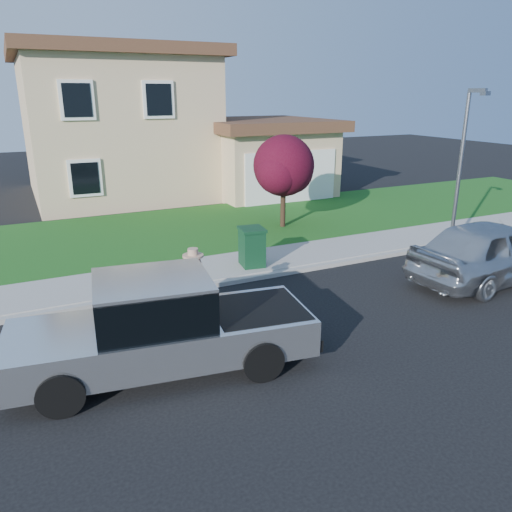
{
  "coord_description": "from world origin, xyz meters",
  "views": [
    {
      "loc": [
        -4.75,
        -8.6,
        4.86
      ],
      "look_at": [
        0.13,
        1.46,
        1.2
      ],
      "focal_mm": 35.0,
      "sensor_mm": 36.0,
      "label": 1
    }
  ],
  "objects": [
    {
      "name": "curb",
      "position": [
        1.0,
        2.9,
        0.06
      ],
      "size": [
        40.0,
        0.2,
        0.12
      ],
      "primitive_type": "cube",
      "color": "gray",
      "rests_on": "ground"
    },
    {
      "name": "ground",
      "position": [
        0.0,
        0.0,
        0.0
      ],
      "size": [
        80.0,
        80.0,
        0.0
      ],
      "primitive_type": "plane",
      "color": "black",
      "rests_on": "ground"
    },
    {
      "name": "sedan",
      "position": [
        6.5,
        0.07,
        0.85
      ],
      "size": [
        5.11,
        2.33,
        1.7
      ],
      "primitive_type": "imported",
      "rotation": [
        0.0,
        0.0,
        1.64
      ],
      "color": "#B3B6BA",
      "rests_on": "ground"
    },
    {
      "name": "sidewalk",
      "position": [
        1.0,
        4.0,
        0.07
      ],
      "size": [
        40.0,
        2.0,
        0.15
      ],
      "primitive_type": "cube",
      "color": "gray",
      "rests_on": "ground"
    },
    {
      "name": "ornamental_tree",
      "position": [
        4.09,
        7.29,
        2.25
      ],
      "size": [
        2.45,
        2.21,
        3.37
      ],
      "color": "black",
      "rests_on": "lawn"
    },
    {
      "name": "street_lamp",
      "position": [
        7.33,
        2.2,
        2.85
      ],
      "size": [
        0.27,
        0.65,
        4.99
      ],
      "rotation": [
        0.0,
        0.0,
        0.14
      ],
      "color": "slate",
      "rests_on": "ground"
    },
    {
      "name": "trash_bin",
      "position": [
        1.05,
        3.63,
        0.71
      ],
      "size": [
        0.78,
        0.87,
        1.11
      ],
      "rotation": [
        0.0,
        0.0,
        -0.15
      ],
      "color": "#0E341C",
      "rests_on": "sidewalk"
    },
    {
      "name": "house",
      "position": [
        1.31,
        16.38,
        3.17
      ],
      "size": [
        14.0,
        11.3,
        6.85
      ],
      "color": "tan",
      "rests_on": "ground"
    },
    {
      "name": "woman",
      "position": [
        -1.64,
        0.8,
        0.86
      ],
      "size": [
        0.6,
        0.44,
        1.81
      ],
      "rotation": [
        0.0,
        0.0,
        3.13
      ],
      "color": "tan",
      "rests_on": "ground"
    },
    {
      "name": "pickup_truck",
      "position": [
        -2.75,
        -0.57,
        0.85
      ],
      "size": [
        5.72,
        2.6,
        1.81
      ],
      "rotation": [
        0.0,
        0.0,
        -0.14
      ],
      "color": "black",
      "rests_on": "ground"
    },
    {
      "name": "lawn",
      "position": [
        1.0,
        8.5,
        0.05
      ],
      "size": [
        40.0,
        7.0,
        0.1
      ],
      "primitive_type": "cube",
      "color": "#144313",
      "rests_on": "ground"
    }
  ]
}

